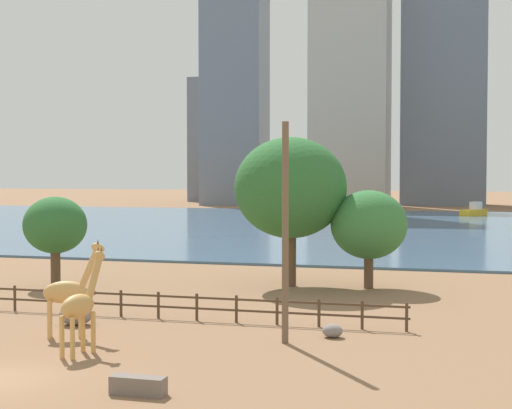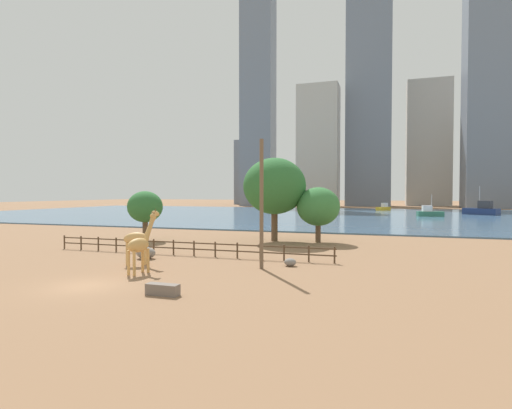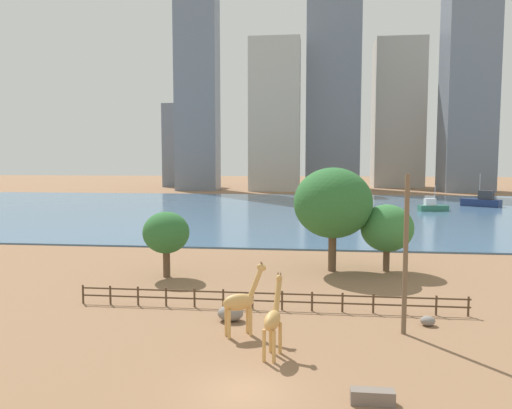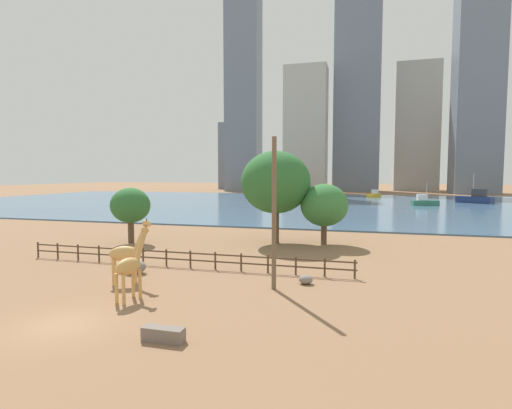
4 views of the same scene
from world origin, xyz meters
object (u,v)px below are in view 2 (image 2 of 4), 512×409
feeding_trough (163,290)px  boat_ferry (482,210)px  utility_pole (262,204)px  giraffe_companion (140,245)px  tree_right_tall (318,207)px  giraffe_tall (138,239)px  boat_tug (384,208)px  boulder_near_fence (146,253)px  boulder_by_pole (290,262)px  tree_left_large (275,186)px  boat_barge (429,213)px  tree_center_broad (145,207)px

feeding_trough → boat_ferry: size_ratio=0.23×
utility_pole → feeding_trough: (-2.76, -8.66, -4.31)m
giraffe_companion → tree_right_tall: 22.38m
giraffe_companion → giraffe_tall: bearing=46.5°
utility_pole → boat_tug: (7.48, 98.24, -3.66)m
giraffe_companion → boulder_near_fence: (-3.09, 5.31, -1.46)m
boulder_by_pole → tree_left_large: 16.38m
giraffe_companion → utility_pole: size_ratio=0.45×
giraffe_tall → boat_tug: 100.99m
tree_left_large → boat_tug: tree_left_large is taller
feeding_trough → boat_barge: size_ratio=0.31×
feeding_trough → tree_left_large: 25.38m
giraffe_companion → boulder_near_fence: giraffe_companion is taller
boat_tug → feeding_trough: bearing=28.9°
giraffe_companion → boulder_near_fence: bearing=40.5°
tree_right_tall → boat_barge: bearing=73.1°
boulder_near_fence → tree_left_large: (6.81, 14.87, 5.67)m
feeding_trough → tree_right_tall: (4.09, 25.09, 3.61)m
tree_left_large → giraffe_tall: bearing=-108.4°
tree_center_broad → tree_right_tall: (19.00, 4.35, 0.11)m
utility_pole → tree_right_tall: 16.49m
tree_center_broad → boat_barge: 67.40m
boulder_by_pole → boat_ferry: (28.29, 78.45, 1.06)m
utility_pole → tree_center_broad: utility_pole is taller
giraffe_companion → tree_left_large: 20.95m
boat_ferry → boulder_near_fence: bearing=98.3°
feeding_trough → boat_tug: size_ratio=0.35×
giraffe_companion → utility_pole: (7.23, 4.16, 2.68)m
giraffe_tall → tree_center_broad: size_ratio=0.75×
boat_barge → tree_center_broad: bearing=-132.3°
boat_barge → boulder_by_pole: bearing=-113.9°
boulder_near_fence → tree_left_large: size_ratio=0.17×
giraffe_tall → feeding_trough: bearing=-76.2°
giraffe_companion → boat_ferry: size_ratio=0.53×
boulder_near_fence → giraffe_companion: bearing=-59.8°
boat_ferry → giraffe_companion: bearing=101.5°
boat_tug → giraffe_tall: bearing=24.8°
tree_center_broad → boat_barge: bearing=58.5°
utility_pole → tree_left_large: 16.47m
utility_pole → tree_left_large: size_ratio=0.99×
tree_right_tall → boat_barge: (16.16, 53.09, -2.88)m
giraffe_tall → tree_right_tall: tree_right_tall is taller
boulder_by_pole → boat_barge: bearing=76.9°
giraffe_tall → boat_barge: boat_barge is taller
giraffe_tall → boat_ferry: size_ratio=0.54×
tree_center_broad → boat_tug: tree_center_broad is taller
boulder_by_pole → tree_left_large: bearing=109.9°
giraffe_companion → boat_barge: boat_barge is taller
boulder_by_pole → boat_tug: boat_tug is taller
giraffe_tall → tree_left_large: 18.77m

